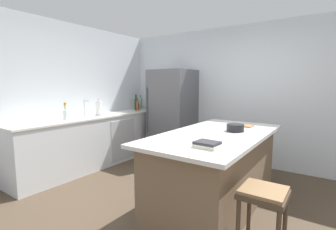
# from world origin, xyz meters

# --- Properties ---
(ground_plane) EXTENTS (7.20, 7.20, 0.00)m
(ground_plane) POSITION_xyz_m (0.00, 0.00, 0.00)
(ground_plane) COLOR #4C3D2D
(wall_rear) EXTENTS (6.00, 0.10, 2.60)m
(wall_rear) POSITION_xyz_m (0.00, 2.25, 1.30)
(wall_rear) COLOR silver
(wall_rear) RESTS_ON ground_plane
(wall_left) EXTENTS (0.10, 6.00, 2.60)m
(wall_left) POSITION_xyz_m (-2.45, 0.00, 1.30)
(wall_left) COLOR silver
(wall_left) RESTS_ON ground_plane
(counter_run_left) EXTENTS (0.66, 3.12, 0.94)m
(counter_run_left) POSITION_xyz_m (-2.08, 0.56, 0.47)
(counter_run_left) COLOR silver
(counter_run_left) RESTS_ON ground_plane
(kitchen_island) EXTENTS (1.07, 2.16, 0.93)m
(kitchen_island) POSITION_xyz_m (0.41, 0.37, 0.47)
(kitchen_island) COLOR #7A6047
(kitchen_island) RESTS_ON ground_plane
(refrigerator) EXTENTS (0.82, 0.78, 1.80)m
(refrigerator) POSITION_xyz_m (-1.21, 1.83, 0.90)
(refrigerator) COLOR #56565B
(refrigerator) RESTS_ON ground_plane
(bar_stool) EXTENTS (0.36, 0.36, 0.67)m
(bar_stool) POSITION_xyz_m (1.15, -0.36, 0.55)
(bar_stool) COLOR #473828
(bar_stool) RESTS_ON ground_plane
(sink_faucet) EXTENTS (0.15, 0.05, 0.30)m
(sink_faucet) POSITION_xyz_m (-2.13, 0.37, 1.09)
(sink_faucet) COLOR silver
(sink_faucet) RESTS_ON counter_run_left
(flower_vase) EXTENTS (0.08, 0.08, 0.29)m
(flower_vase) POSITION_xyz_m (-2.04, -0.08, 1.04)
(flower_vase) COLOR silver
(flower_vase) RESTS_ON counter_run_left
(paper_towel_roll) EXTENTS (0.14, 0.14, 0.31)m
(paper_towel_roll) POSITION_xyz_m (-2.08, 0.64, 1.07)
(paper_towel_roll) COLOR gray
(paper_towel_roll) RESTS_ON counter_run_left
(olive_oil_bottle) EXTENTS (0.06, 0.06, 0.32)m
(olive_oil_bottle) POSITION_xyz_m (-1.99, 2.00, 1.06)
(olive_oil_bottle) COLOR olive
(olive_oil_bottle) RESTS_ON counter_run_left
(gin_bottle) EXTENTS (0.07, 0.07, 0.32)m
(gin_bottle) POSITION_xyz_m (-2.16, 1.91, 1.07)
(gin_bottle) COLOR #8CB79E
(gin_bottle) RESTS_ON counter_run_left
(hot_sauce_bottle) EXTENTS (0.05, 0.05, 0.20)m
(hot_sauce_bottle) POSITION_xyz_m (-2.15, 1.82, 1.01)
(hot_sauce_bottle) COLOR red
(hot_sauce_bottle) RESTS_ON counter_run_left
(wine_bottle) EXTENTS (0.07, 0.07, 0.35)m
(wine_bottle) POSITION_xyz_m (-2.12, 1.71, 1.08)
(wine_bottle) COLOR #19381E
(wine_bottle) RESTS_ON counter_run_left
(vinegar_bottle) EXTENTS (0.05, 0.05, 0.27)m
(vinegar_bottle) POSITION_xyz_m (-1.98, 1.61, 1.05)
(vinegar_bottle) COLOR #994C23
(vinegar_bottle) RESTS_ON counter_run_left
(cookbook_stack) EXTENTS (0.23, 0.19, 0.06)m
(cookbook_stack) POSITION_xyz_m (0.62, -0.32, 0.96)
(cookbook_stack) COLOR silver
(cookbook_stack) RESTS_ON kitchen_island
(mixing_bowl) EXTENTS (0.22, 0.22, 0.09)m
(mixing_bowl) POSITION_xyz_m (0.56, 0.60, 0.97)
(mixing_bowl) COLOR black
(mixing_bowl) RESTS_ON kitchen_island
(cutting_board) EXTENTS (0.31, 0.19, 0.02)m
(cutting_board) POSITION_xyz_m (0.50, 1.03, 0.94)
(cutting_board) COLOR #9E7042
(cutting_board) RESTS_ON kitchen_island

